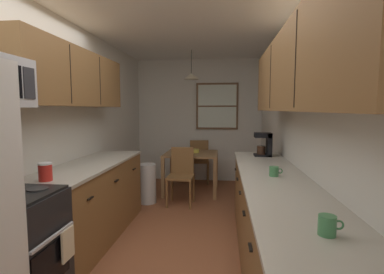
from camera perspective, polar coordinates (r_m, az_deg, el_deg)
The scene contains 22 objects.
ground_plane at distance 3.81m, azimuth -2.21°, elevation -17.91°, with size 12.00×12.00×0.00m, color brown.
wall_left at distance 3.94m, azimuth -22.10°, elevation 1.62°, with size 0.10×9.00×2.55m, color silver.
wall_right at distance 3.56m, azimuth 19.72°, elevation 1.33°, with size 0.10×9.00×2.55m, color silver.
wall_back at distance 6.13m, azimuth 1.42°, elevation 3.27°, with size 4.40×0.10×2.55m, color silver.
ceiling_slab at distance 3.66m, azimuth -2.37°, elevation 22.60°, with size 4.40×9.00×0.08m, color white.
stove_range at distance 2.59m, azimuth -32.41°, elevation -19.17°, with size 0.66×0.62×1.10m.
counter_left at distance 3.62m, azimuth -19.31°, elevation -11.88°, with size 0.64×1.97×0.90m.
upper_cabinets_left at distance 3.50m, azimuth -22.52°, elevation 10.74°, with size 0.33×2.05×0.62m.
counter_right at distance 2.76m, azimuth 16.51°, elevation -17.39°, with size 0.64×3.39×0.90m.
upper_cabinets_right at distance 2.55m, azimuth 20.76°, elevation 12.37°, with size 0.33×3.07×0.67m.
dining_table at distance 5.24m, azimuth -0.13°, elevation -4.30°, with size 0.94×0.88×0.73m.
dining_chair_near at distance 4.64m, azimuth -2.13°, elevation -7.12°, with size 0.41×0.41×0.90m.
dining_chair_far at distance 5.89m, azimuth 1.42°, elevation -4.41°, with size 0.43×0.43×0.90m.
pendant_light at distance 5.19m, azimuth -0.13°, elevation 11.95°, with size 0.27×0.27×0.50m.
back_window at distance 6.04m, azimuth 4.99°, elevation 6.09°, with size 0.87×0.05×0.96m.
trash_bin at distance 4.77m, azimuth -8.85°, elevation -9.08°, with size 0.28×0.28×0.63m, color silver.
storage_canister at distance 2.79m, azimuth -27.06°, elevation -6.15°, with size 0.11×0.11×0.16m.
dish_towel at distance 2.50m, azimuth -23.38°, elevation -18.88°, with size 0.02×0.16×0.24m, color beige.
coffee_maker at distance 3.90m, azimuth 14.29°, elevation -1.34°, with size 0.22×0.18×0.31m.
mug_by_coffeemaker at distance 1.61m, azimuth 25.25°, elevation -15.56°, with size 0.12×0.09×0.10m.
mug_spare at distance 2.77m, azimuth 15.96°, elevation -6.56°, with size 0.12×0.08×0.09m.
table_serving_bowl at distance 5.26m, azimuth 0.41°, elevation -2.75°, with size 0.19×0.19×0.06m, color #E0D14C.
Camera 1 is at (0.52, -2.46, 1.52)m, focal length 26.92 mm.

